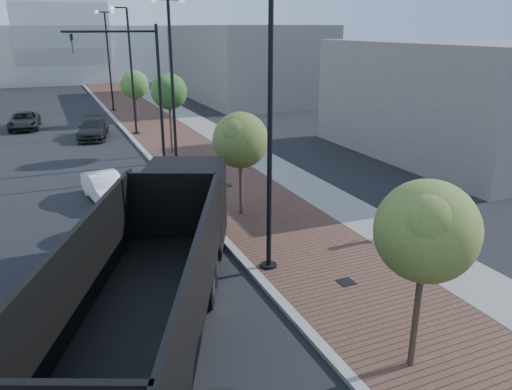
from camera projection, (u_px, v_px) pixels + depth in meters
name	position (u px, v px, depth m)	size (l,w,h in m)	color
sidewalk	(157.00, 119.00, 43.85)	(7.00, 140.00, 0.12)	#4C2D23
concrete_strip	(186.00, 117.00, 44.86)	(2.40, 140.00, 0.13)	slate
curb	(117.00, 121.00, 42.52)	(0.30, 140.00, 0.14)	gray
dump_truck	(170.00, 251.00, 14.48)	(8.06, 13.66, 3.73)	black
white_sedan	(105.00, 187.00, 23.19)	(1.38, 3.96, 1.31)	white
dark_car_mid	(24.00, 121.00, 39.59)	(2.19, 4.74, 1.32)	black
dark_car_far	(93.00, 129.00, 36.30)	(1.96, 4.83, 1.40)	black
pedestrian	(391.00, 221.00, 18.72)	(0.61, 0.40, 1.68)	black
streetlight_1	(267.00, 145.00, 15.30)	(1.44, 0.56, 9.21)	black
streetlight_2	(173.00, 88.00, 25.59)	(1.72, 0.56, 9.28)	black
streetlight_3	(131.00, 77.00, 36.12)	(1.44, 0.56, 9.21)	black
streetlight_4	(109.00, 60.00, 46.41)	(1.72, 0.56, 9.28)	black
traffic_mast	(144.00, 80.00, 27.80)	(5.09, 0.20, 8.00)	black
tree_0	(427.00, 231.00, 10.80)	(2.36, 2.31, 4.75)	#382619
tree_1	(241.00, 140.00, 20.41)	(2.39, 2.34, 4.55)	#382619
tree_2	(170.00, 92.00, 30.61)	(2.30, 2.24, 5.15)	#382619
tree_3	(135.00, 85.00, 41.27)	(2.40, 2.35, 4.42)	#382619
convention_center	(58.00, 39.00, 78.87)	(50.00, 30.00, 50.00)	#A1A7AB
commercial_block_ne	(244.00, 62.00, 55.96)	(12.00, 22.00, 8.00)	slate
commercial_block_e	(453.00, 100.00, 30.85)	(10.00, 16.00, 7.00)	#665F5C
utility_cover_1	(346.00, 282.00, 15.65)	(0.50, 0.50, 0.02)	black
utility_cover_2	(227.00, 185.00, 25.19)	(0.50, 0.50, 0.02)	black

